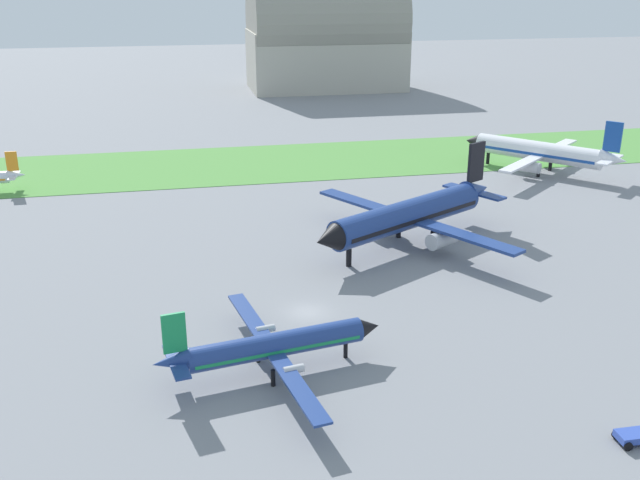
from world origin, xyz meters
The scene contains 7 objects.
ground_plane centered at (0.00, 0.00, 0.00)m, with size 600.00×600.00×0.00m, color gray.
grass_taxiway_strip centered at (0.00, 62.82, 0.04)m, with size 360.00×28.00×0.08m, color #549342.
airplane_foreground_turboprop centered at (-5.24, -11.07, 2.64)m, with size 20.63×23.99×7.22m.
airplane_parked_jet_far centered at (50.27, 46.18, 3.76)m, with size 23.95×24.52×10.44m.
airplane_midfield_jet centered at (16.61, 16.64, 4.16)m, with size 29.49×29.52×11.54m.
baggage_cart_near_gate centered at (19.62, -26.67, 0.57)m, with size 2.42×1.79×0.90m.
hangar_distant centered at (34.15, 149.71, 15.67)m, with size 45.04×28.23×33.79m.
Camera 1 is at (-12.43, -66.10, 33.02)m, focal length 40.39 mm.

